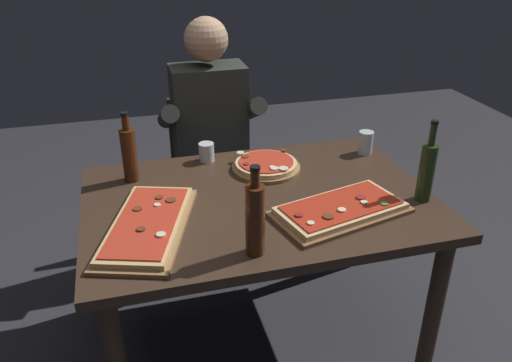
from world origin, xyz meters
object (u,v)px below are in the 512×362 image
Objects in this scene: tumbler_far_side at (207,152)px; dining_table at (259,217)px; vinegar_bottle_green at (427,170)px; seated_diner at (212,133)px; tumbler_near_camera at (365,144)px; pizza_rectangular_left at (148,225)px; oil_bottle_amber at (255,218)px; diner_chair at (209,167)px; wine_bottle_dark at (129,153)px; pizza_round_far at (266,165)px; pizza_rectangular_front at (341,210)px.

dining_table is at bearing -70.85° from tumbler_far_side.
seated_diner is at bearing 126.47° from vinegar_bottle_green.
tumbler_near_camera is 0.80m from seated_diner.
oil_bottle_amber reaches higher than pizza_rectangular_left.
diner_chair is (-0.67, 0.56, -0.30)m from tumbler_near_camera.
pizza_round_far is at bearing -5.11° from wine_bottle_dark.
diner_chair is at bearing 90.00° from seated_diner.
tumbler_far_side is at bearing -104.59° from seated_diner.
oil_bottle_amber is (-0.22, -0.61, 0.12)m from pizza_round_far.
wine_bottle_dark is (-0.75, 0.51, 0.11)m from pizza_rectangular_front.
tumbler_near_camera is at bearing 92.16° from vinegar_bottle_green.
tumbler_far_side is (0.35, 0.11, -0.08)m from wine_bottle_dark.
dining_table is 4.32× the size of oil_bottle_amber.
pizza_round_far is at bearing -75.76° from diner_chair.
pizza_rectangular_front is at bearing -176.91° from vinegar_bottle_green.
pizza_round_far is 1.00× the size of wine_bottle_dark.
pizza_rectangular_front is 1.68× the size of vinegar_bottle_green.
pizza_round_far is 0.51m from tumbler_near_camera.
diner_chair is (-0.68, 1.05, -0.38)m from vinegar_bottle_green.
dining_table is 1.05× the size of seated_diner.
seated_diner is at bearing 107.53° from pizza_round_far.
pizza_rectangular_left is 0.44m from wine_bottle_dark.
oil_bottle_amber is (-0.38, -0.16, 0.12)m from pizza_rectangular_front.
tumbler_near_camera reaches higher than pizza_rectangular_left.
vinegar_bottle_green is (1.12, -0.49, 0.00)m from wine_bottle_dark.
tumbler_far_side is (-0.75, 0.11, -0.00)m from tumbler_near_camera.
pizza_rectangular_left is at bearing -158.58° from tumbler_near_camera.
pizza_rectangular_left is at bearing -85.56° from wine_bottle_dark.
pizza_rectangular_front is 0.43m from oil_bottle_amber.
pizza_rectangular_left is at bearing -164.60° from dining_table.
vinegar_bottle_green is at bearing -3.38° from pizza_rectangular_left.
dining_table is 16.02× the size of tumbler_far_side.
pizza_rectangular_left is at bearing 176.62° from vinegar_bottle_green.
pizza_round_far is 0.52m from seated_diner.
vinegar_bottle_green is (1.08, -0.06, 0.11)m from pizza_rectangular_left.
vinegar_bottle_green is at bearing -23.52° from wine_bottle_dark.
dining_table is at bearing -31.28° from wine_bottle_dark.
dining_table is at bearing 72.28° from oil_bottle_amber.
vinegar_bottle_green reaches higher than dining_table.
tumbler_near_camera is (1.10, -0.00, -0.08)m from wine_bottle_dark.
oil_bottle_amber reaches higher than wine_bottle_dark.
tumbler_far_side reaches higher than dining_table.
oil_bottle_amber is at bearing -88.30° from tumbler_far_side.
tumbler_near_camera is at bearing 55.38° from pizza_rectangular_front.
tumbler_far_side is (0.31, 0.53, 0.02)m from pizza_rectangular_left.
dining_table is 0.45m from tumbler_far_side.
diner_chair is (-0.16, 0.61, -0.27)m from pizza_round_far.
tumbler_far_side is at bearing 91.70° from oil_bottle_amber.
pizza_rectangular_left is at bearing -120.66° from tumbler_far_side.
wine_bottle_dark is 0.23× the size of seated_diner.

